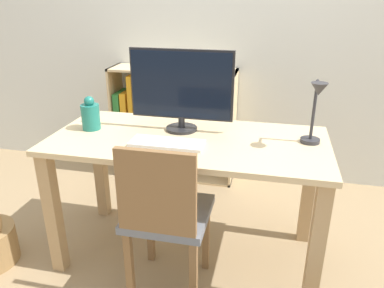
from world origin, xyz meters
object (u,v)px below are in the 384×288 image
(desk_lamp, at_px, (316,108))
(bookshelf, at_px, (153,133))
(keyboard, at_px, (167,143))
(monitor, at_px, (181,87))
(chair, at_px, (165,214))
(vase, at_px, (91,115))

(desk_lamp, height_order, bookshelf, desk_lamp)
(keyboard, distance_m, desk_lamp, 0.75)
(desk_lamp, bearing_deg, monitor, 172.32)
(desk_lamp, distance_m, bookshelf, 1.63)
(monitor, xyz_separation_m, bookshelf, (-0.48, 0.87, -0.63))
(desk_lamp, relative_size, chair, 0.39)
(vase, height_order, chair, vase)
(monitor, relative_size, bookshelf, 0.57)
(monitor, distance_m, desk_lamp, 0.70)
(desk_lamp, relative_size, bookshelf, 0.34)
(bookshelf, bearing_deg, monitor, -61.33)
(vase, height_order, desk_lamp, desk_lamp)
(desk_lamp, bearing_deg, vase, -179.72)
(vase, xyz_separation_m, bookshelf, (0.02, 0.97, -0.47))
(desk_lamp, bearing_deg, chair, -151.88)
(desk_lamp, bearing_deg, keyboard, -169.23)
(vase, xyz_separation_m, chair, (0.53, -0.35, -0.35))
(vase, relative_size, desk_lamp, 0.57)
(keyboard, height_order, bookshelf, bookshelf)
(vase, distance_m, desk_lamp, 1.20)
(vase, height_order, bookshelf, vase)
(chair, bearing_deg, keyboard, 97.77)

